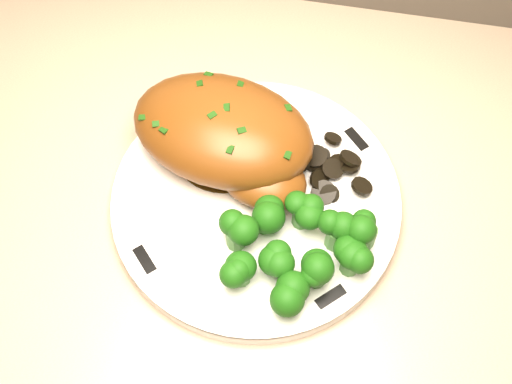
% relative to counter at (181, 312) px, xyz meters
% --- Properties ---
extents(counter, '(2.06, 0.68, 1.01)m').
position_rel_counter_xyz_m(counter, '(0.00, 0.00, 0.00)').
color(counter, brown).
rests_on(counter, ground).
extents(plate, '(0.39, 0.39, 0.02)m').
position_rel_counter_xyz_m(plate, '(0.13, -0.00, 0.45)').
color(plate, white).
rests_on(plate, counter).
extents(rim_accent_0, '(0.03, 0.03, 0.00)m').
position_rel_counter_xyz_m(rim_accent_0, '(0.23, 0.09, 0.46)').
color(rim_accent_0, black).
rests_on(rim_accent_0, plate).
extents(rim_accent_1, '(0.03, 0.03, 0.00)m').
position_rel_counter_xyz_m(rim_accent_1, '(0.04, 0.09, 0.46)').
color(rim_accent_1, black).
rests_on(rim_accent_1, plate).
extents(rim_accent_2, '(0.03, 0.03, 0.00)m').
position_rel_counter_xyz_m(rim_accent_2, '(0.03, -0.10, 0.46)').
color(rim_accent_2, black).
rests_on(rim_accent_2, plate).
extents(rim_accent_3, '(0.03, 0.03, 0.00)m').
position_rel_counter_xyz_m(rim_accent_3, '(0.22, -0.10, 0.46)').
color(rim_accent_3, black).
rests_on(rim_accent_3, plate).
extents(gravy_pool, '(0.11, 0.11, 0.00)m').
position_rel_counter_xyz_m(gravy_pool, '(0.09, 0.05, 0.46)').
color(gravy_pool, '#352509').
rests_on(gravy_pool, plate).
extents(chicken_breast, '(0.22, 0.16, 0.08)m').
position_rel_counter_xyz_m(chicken_breast, '(0.09, 0.04, 0.50)').
color(chicken_breast, brown).
rests_on(chicken_breast, plate).
extents(mushroom_pile, '(0.10, 0.07, 0.03)m').
position_rel_counter_xyz_m(mushroom_pile, '(0.20, 0.04, 0.47)').
color(mushroom_pile, black).
rests_on(mushroom_pile, plate).
extents(broccoli_florets, '(0.16, 0.12, 0.04)m').
position_rel_counter_xyz_m(broccoli_florets, '(0.18, -0.07, 0.49)').
color(broccoli_florets, '#427B34').
rests_on(broccoli_florets, plate).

